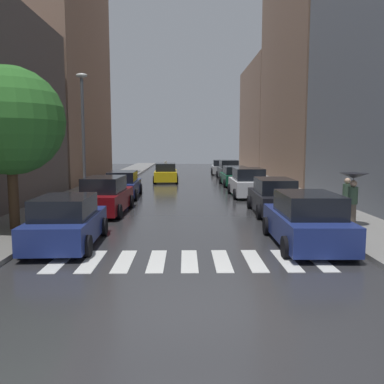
{
  "coord_description": "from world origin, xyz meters",
  "views": [
    {
      "loc": [
        -0.11,
        -7.48,
        3.22
      ],
      "look_at": [
        0.25,
        14.18,
        0.67
      ],
      "focal_mm": 38.01,
      "sensor_mm": 36.0,
      "label": 1
    }
  ],
  "objects_px": {
    "taxi_midroad": "(166,173)",
    "parked_car_right_sixth": "(221,167)",
    "parked_car_left_nearest": "(66,223)",
    "pedestrian_foreground": "(353,187)",
    "parked_car_right_second": "(274,197)",
    "parked_car_left_second": "(106,196)",
    "lamp_post_left": "(83,128)",
    "parked_car_right_nearest": "(306,221)",
    "parked_car_right_fourth": "(234,176)",
    "pedestrian_near_tree": "(347,197)",
    "street_tree_left": "(10,121)",
    "parked_car_left_third": "(123,185)",
    "parked_car_right_fifth": "(228,170)",
    "parked_car_right_third": "(248,183)"
  },
  "relations": [
    {
      "from": "parked_car_left_second",
      "to": "parked_car_right_nearest",
      "type": "relative_size",
      "value": 1.05
    },
    {
      "from": "parked_car_right_second",
      "to": "parked_car_right_third",
      "type": "bearing_deg",
      "value": 3.09
    },
    {
      "from": "parked_car_right_second",
      "to": "lamp_post_left",
      "type": "height_order",
      "value": "lamp_post_left"
    },
    {
      "from": "parked_car_right_sixth",
      "to": "taxi_midroad",
      "type": "relative_size",
      "value": 1.0
    },
    {
      "from": "parked_car_right_nearest",
      "to": "pedestrian_foreground",
      "type": "relative_size",
      "value": 2.3
    },
    {
      "from": "taxi_midroad",
      "to": "parked_car_right_sixth",
      "type": "bearing_deg",
      "value": -32.91
    },
    {
      "from": "parked_car_right_fourth",
      "to": "lamp_post_left",
      "type": "relative_size",
      "value": 0.67
    },
    {
      "from": "parked_car_right_third",
      "to": "taxi_midroad",
      "type": "xyz_separation_m",
      "value": [
        -5.53,
        9.68,
        -0.06
      ]
    },
    {
      "from": "pedestrian_near_tree",
      "to": "lamp_post_left",
      "type": "bearing_deg",
      "value": -164.12
    },
    {
      "from": "pedestrian_near_tree",
      "to": "street_tree_left",
      "type": "bearing_deg",
      "value": -132.31
    },
    {
      "from": "parked_car_right_nearest",
      "to": "taxi_midroad",
      "type": "distance_m",
      "value": 22.65
    },
    {
      "from": "parked_car_right_second",
      "to": "parked_car_right_sixth",
      "type": "relative_size",
      "value": 1.0
    },
    {
      "from": "parked_car_right_fifth",
      "to": "pedestrian_near_tree",
      "type": "relative_size",
      "value": 2.41
    },
    {
      "from": "parked_car_left_second",
      "to": "parked_car_right_sixth",
      "type": "xyz_separation_m",
      "value": [
        7.6,
        24.86,
        -0.07
      ]
    },
    {
      "from": "parked_car_right_nearest",
      "to": "parked_car_right_fifth",
      "type": "bearing_deg",
      "value": 0.55
    },
    {
      "from": "parked_car_left_third",
      "to": "parked_car_right_sixth",
      "type": "distance_m",
      "value": 20.47
    },
    {
      "from": "parked_car_left_second",
      "to": "lamp_post_left",
      "type": "distance_m",
      "value": 4.78
    },
    {
      "from": "taxi_midroad",
      "to": "pedestrian_near_tree",
      "type": "distance_m",
      "value": 19.77
    },
    {
      "from": "parked_car_right_second",
      "to": "pedestrian_foreground",
      "type": "relative_size",
      "value": 2.26
    },
    {
      "from": "parked_car_right_fourth",
      "to": "parked_car_right_sixth",
      "type": "distance_m",
      "value": 12.18
    },
    {
      "from": "parked_car_left_second",
      "to": "pedestrian_foreground",
      "type": "distance_m",
      "value": 10.81
    },
    {
      "from": "parked_car_right_fifth",
      "to": "pedestrian_foreground",
      "type": "height_order",
      "value": "pedestrian_foreground"
    },
    {
      "from": "taxi_midroad",
      "to": "street_tree_left",
      "type": "relative_size",
      "value": 0.78
    },
    {
      "from": "parked_car_left_third",
      "to": "parked_car_right_fourth",
      "type": "height_order",
      "value": "parked_car_left_third"
    },
    {
      "from": "parked_car_left_second",
      "to": "parked_car_left_nearest",
      "type": "bearing_deg",
      "value": -178.25
    },
    {
      "from": "parked_car_right_fourth",
      "to": "pedestrian_foreground",
      "type": "height_order",
      "value": "pedestrian_foreground"
    },
    {
      "from": "parked_car_right_fourth",
      "to": "parked_car_right_nearest",
      "type": "bearing_deg",
      "value": 178.61
    },
    {
      "from": "lamp_post_left",
      "to": "taxi_midroad",
      "type": "bearing_deg",
      "value": 73.35
    },
    {
      "from": "parked_car_right_nearest",
      "to": "parked_car_right_fourth",
      "type": "relative_size",
      "value": 1.0
    },
    {
      "from": "parked_car_left_third",
      "to": "lamp_post_left",
      "type": "relative_size",
      "value": 0.71
    },
    {
      "from": "parked_car_right_third",
      "to": "parked_car_right_sixth",
      "type": "relative_size",
      "value": 0.97
    },
    {
      "from": "parked_car_right_fifth",
      "to": "pedestrian_foreground",
      "type": "distance_m",
      "value": 22.84
    },
    {
      "from": "street_tree_left",
      "to": "parked_car_right_fifth",
      "type": "bearing_deg",
      "value": 65.98
    },
    {
      "from": "parked_car_left_second",
      "to": "parked_car_right_second",
      "type": "relative_size",
      "value": 1.07
    },
    {
      "from": "parked_car_right_fourth",
      "to": "parked_car_left_second",
      "type": "bearing_deg",
      "value": 147.74
    },
    {
      "from": "parked_car_left_nearest",
      "to": "pedestrian_foreground",
      "type": "relative_size",
      "value": 2.13
    },
    {
      "from": "parked_car_right_second",
      "to": "parked_car_left_nearest",
      "type": "bearing_deg",
      "value": 127.87
    },
    {
      "from": "parked_car_right_nearest",
      "to": "taxi_midroad",
      "type": "relative_size",
      "value": 1.01
    },
    {
      "from": "parked_car_right_fourth",
      "to": "pedestrian_foreground",
      "type": "bearing_deg",
      "value": -172.69
    },
    {
      "from": "parked_car_right_sixth",
      "to": "pedestrian_near_tree",
      "type": "xyz_separation_m",
      "value": [
        2.89,
        -27.07,
        0.3
      ]
    },
    {
      "from": "parked_car_left_second",
      "to": "street_tree_left",
      "type": "bearing_deg",
      "value": 150.84
    },
    {
      "from": "parked_car_right_nearest",
      "to": "pedestrian_near_tree",
      "type": "xyz_separation_m",
      "value": [
        2.91,
        4.08,
        0.23
      ]
    },
    {
      "from": "parked_car_right_fifth",
      "to": "street_tree_left",
      "type": "bearing_deg",
      "value": 154.4
    },
    {
      "from": "parked_car_left_nearest",
      "to": "parked_car_left_third",
      "type": "distance_m",
      "value": 12.08
    },
    {
      "from": "pedestrian_foreground",
      "to": "pedestrian_near_tree",
      "type": "bearing_deg",
      "value": -45.44
    },
    {
      "from": "parked_car_right_second",
      "to": "parked_car_right_fifth",
      "type": "distance_m",
      "value": 19.23
    },
    {
      "from": "pedestrian_foreground",
      "to": "pedestrian_near_tree",
      "type": "height_order",
      "value": "pedestrian_foreground"
    },
    {
      "from": "parked_car_right_nearest",
      "to": "pedestrian_near_tree",
      "type": "distance_m",
      "value": 5.02
    },
    {
      "from": "parked_car_right_fourth",
      "to": "parked_car_right_third",
      "type": "bearing_deg",
      "value": 178.88
    },
    {
      "from": "pedestrian_near_tree",
      "to": "parked_car_right_nearest",
      "type": "bearing_deg",
      "value": -86.28
    }
  ]
}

